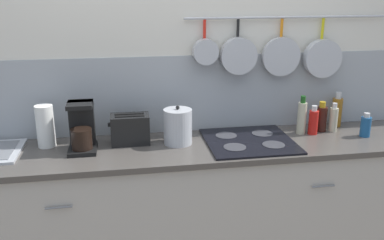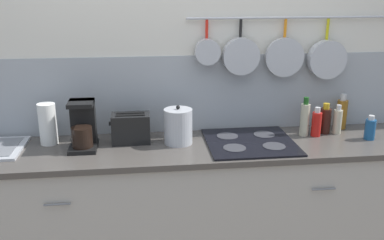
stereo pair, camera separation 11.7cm
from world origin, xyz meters
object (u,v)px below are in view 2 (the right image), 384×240
Objects in this scene: bottle_hot_sauce at (342,113)px; bottle_cooking_wine at (305,119)px; bottle_sesame_oil at (316,123)px; bottle_dish_soap at (325,120)px; coffee_maker at (83,128)px; paper_towel_roll at (48,124)px; kettle at (178,126)px; bottle_olive_oil at (370,129)px; toaster at (131,128)px; bottle_vinegar at (337,121)px.

bottle_cooking_wine is at bearing -160.02° from bottle_hot_sauce.
bottle_sesame_oil is 0.09m from bottle_dish_soap.
coffee_maker is at bearing -174.69° from bottle_hot_sauce.
bottle_sesame_oil is at bearing -2.07° from paper_towel_roll.
bottle_cooking_wine is (1.38, 0.05, -0.01)m from coffee_maker.
kettle is (0.78, -0.08, -0.02)m from paper_towel_roll.
kettle is at bearing -6.21° from paper_towel_roll.
coffee_maker is 1.19× the size of kettle.
bottle_olive_oil is at bearing -2.46° from coffee_maker.
bottle_olive_oil is (0.31, -0.10, -0.02)m from bottle_sesame_oil.
toaster is 1.30× the size of bottle_sesame_oil.
bottle_hot_sauce is at bearing 53.59° from bottle_vinegar.
bottle_cooking_wine is 1.06× the size of bottle_hot_sauce.
coffee_maker is (0.22, -0.08, -0.01)m from paper_towel_roll.
bottle_vinegar is at bearing 139.84° from bottle_olive_oil.
paper_towel_roll reaches higher than bottle_dish_soap.
toaster is at bearing 178.70° from bottle_sesame_oil.
paper_towel_roll is 1.63× the size of bottle_olive_oil.
bottle_sesame_oil is 0.32m from bottle_olive_oil.
bottle_dish_soap is at bearing 146.83° from bottle_olive_oil.
kettle reaches higher than bottle_dish_soap.
bottle_dish_soap is 1.29× the size of bottle_olive_oil.
kettle is 1.24× the size of bottle_vinegar.
bottle_hot_sauce is 1.53× the size of bottle_olive_oil.
toaster is 1.17m from bottle_sesame_oil.
bottle_cooking_wine is 1.31× the size of bottle_vinegar.
kettle is at bearing -0.03° from coffee_maker.
bottle_olive_oil is at bearing -71.04° from bottle_hot_sauce.
bottle_vinegar is at bearing -14.93° from bottle_dish_soap.
bottle_hot_sauce reaches higher than bottle_olive_oil.
kettle is (0.56, -0.00, -0.01)m from coffee_maker.
toaster is at bearing -178.91° from bottle_dish_soap.
toaster is at bearing -175.71° from bottle_hot_sauce.
bottle_sesame_oil is (1.17, -0.03, -0.01)m from toaster.
bottle_dish_soap is (0.15, 0.03, -0.02)m from bottle_cooking_wine.
bottle_cooking_wine reaches higher than bottle_olive_oil.
paper_towel_roll is 1.27× the size of bottle_dish_soap.
bottle_olive_oil is at bearing -17.86° from bottle_cooking_wine.
bottle_olive_oil is (0.38, -0.12, -0.04)m from bottle_cooking_wine.
kettle is 1.04m from bottle_vinegar.
bottle_dish_soap is 0.28m from bottle_olive_oil.
bottle_cooking_wine is (0.81, 0.05, 0.00)m from kettle.
bottle_cooking_wine reaches higher than bottle_sesame_oil.
paper_towel_roll is 1.59m from bottle_cooking_wine.
coffee_maker reaches higher than bottle_dish_soap.
bottle_olive_oil is at bearing -33.17° from bottle_dish_soap.
bottle_cooking_wine is at bearing 1.95° from coffee_maker.
bottle_sesame_oil reaches higher than toaster.
paper_towel_roll is 1.67m from bottle_sesame_oil.
bottle_cooking_wine is 0.15m from bottle_dish_soap.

